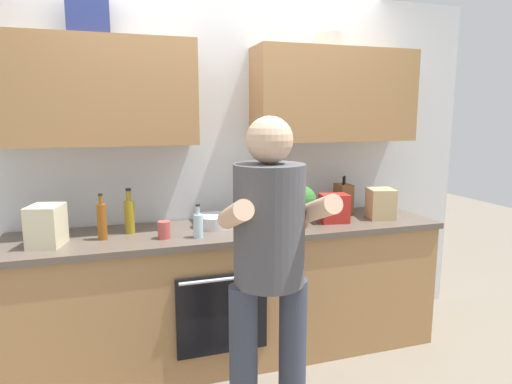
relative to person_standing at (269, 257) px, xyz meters
name	(u,v)px	position (x,y,z in m)	size (l,w,h in m)	color
ground_plane	(235,353)	(0.05, 0.84, -0.96)	(12.00, 12.00, 0.00)	#756B5B
back_wall_unit	(222,135)	(0.04, 1.11, 0.54)	(4.00, 0.38, 2.50)	silver
counter	(234,292)	(0.05, 0.84, -0.51)	(2.84, 0.67, 0.90)	#A37547
person_standing	(269,257)	(0.00, 0.00, 0.00)	(0.49, 0.45, 1.63)	#383D4C
bottle_oil	(129,215)	(-0.61, 0.91, 0.05)	(0.06, 0.06, 0.29)	olive
bottle_water	(198,225)	(-0.22, 0.68, 0.02)	(0.06, 0.06, 0.21)	silver
bottle_syrup	(102,221)	(-0.77, 0.81, 0.05)	(0.06, 0.06, 0.28)	#8C4C14
bottle_soda	(283,208)	(0.45, 0.98, 0.02)	(0.06, 0.06, 0.19)	#198C33
bottle_wine	(261,208)	(0.21, 0.75, 0.08)	(0.07, 0.07, 0.34)	#471419
cup_ceramic	(164,230)	(-0.42, 0.72, -0.01)	(0.07, 0.07, 0.11)	#BF4C47
mixing_bowl	(214,221)	(-0.07, 0.91, -0.02)	(0.26, 0.26, 0.08)	silver
knife_block	(343,199)	(0.94, 0.99, 0.05)	(0.10, 0.14, 0.29)	brown
potted_herb	(301,203)	(0.48, 0.72, 0.10)	(0.20, 0.20, 0.28)	#9E6647
grocery_bag_crisps	(334,208)	(0.75, 0.78, 0.04)	(0.19, 0.15, 0.20)	red
grocery_bag_bread	(381,203)	(1.13, 0.79, 0.04)	(0.17, 0.19, 0.22)	tan
grocery_bag_rice	(46,226)	(-1.07, 0.77, 0.05)	(0.17, 0.21, 0.23)	beige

